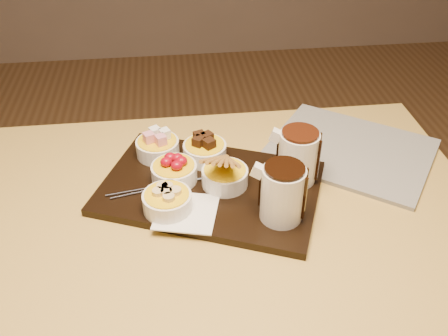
{
  "coord_description": "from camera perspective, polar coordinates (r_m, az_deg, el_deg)",
  "views": [
    {
      "loc": [
        -0.04,
        -0.76,
        1.44
      ],
      "look_at": [
        0.06,
        0.08,
        0.81
      ],
      "focal_mm": 40.0,
      "sensor_mm": 36.0,
      "label": 1
    }
  ],
  "objects": [
    {
      "name": "bowl_biscotti",
      "position": [
        1.07,
        0.1,
        -1.05
      ],
      "size": [
        0.1,
        0.1,
        0.04
      ],
      "primitive_type": "cylinder",
      "color": "white",
      "rests_on": "serving_board"
    },
    {
      "name": "bowl_bananas",
      "position": [
        1.01,
        -6.5,
        -3.88
      ],
      "size": [
        0.1,
        0.1,
        0.04
      ],
      "primitive_type": "cylinder",
      "color": "white",
      "rests_on": "serving_board"
    },
    {
      "name": "pitcher_dark_chocolate",
      "position": [
        0.97,
        6.7,
        -2.96
      ],
      "size": [
        0.11,
        0.11,
        0.12
      ],
      "primitive_type": "cylinder",
      "rotation": [
        0.0,
        0.0,
        -0.39
      ],
      "color": "silver",
      "rests_on": "serving_board"
    },
    {
      "name": "bowl_cake",
      "position": [
        1.15,
        -2.21,
        1.88
      ],
      "size": [
        0.1,
        0.1,
        0.04
      ],
      "primitive_type": "cylinder",
      "color": "white",
      "rests_on": "serving_board"
    },
    {
      "name": "dining_table",
      "position": [
        1.1,
        -2.55,
        -9.25
      ],
      "size": [
        1.2,
        0.8,
        0.75
      ],
      "color": "gold",
      "rests_on": "ground"
    },
    {
      "name": "napkin",
      "position": [
        1.01,
        -4.31,
        -5.04
      ],
      "size": [
        0.15,
        0.15,
        0.0
      ],
      "primitive_type": "cube",
      "rotation": [
        0.0,
        0.0,
        -0.25
      ],
      "color": "white",
      "rests_on": "serving_board"
    },
    {
      "name": "serving_board",
      "position": [
        1.09,
        -1.57,
        -2.27
      ],
      "size": [
        0.54,
        0.45,
        0.02
      ],
      "primitive_type": "cube",
      "rotation": [
        0.0,
        0.0,
        -0.39
      ],
      "color": "black",
      "rests_on": "dining_table"
    },
    {
      "name": "pitcher_milk_chocolate",
      "position": [
        1.07,
        8.44,
        1.23
      ],
      "size": [
        0.11,
        0.11,
        0.12
      ],
      "primitive_type": "cylinder",
      "rotation": [
        0.0,
        0.0,
        -0.39
      ],
      "color": "silver",
      "rests_on": "serving_board"
    },
    {
      "name": "fondue_skewers",
      "position": [
        1.08,
        -6.61,
        -1.89
      ],
      "size": [
        0.07,
        0.26,
        0.01
      ],
      "primitive_type": null,
      "rotation": [
        0.0,
        0.0,
        -1.4
      ],
      "color": "silver",
      "rests_on": "serving_board"
    },
    {
      "name": "bowl_marshmallows",
      "position": [
        1.17,
        -7.58,
        2.29
      ],
      "size": [
        0.1,
        0.1,
        0.04
      ],
      "primitive_type": "cylinder",
      "color": "white",
      "rests_on": "serving_board"
    },
    {
      "name": "newspaper",
      "position": [
        1.25,
        14.23,
        1.98
      ],
      "size": [
        0.47,
        0.46,
        0.01
      ],
      "primitive_type": "cube",
      "rotation": [
        0.0,
        0.0,
        -0.63
      ],
      "color": "beige",
      "rests_on": "dining_table"
    },
    {
      "name": "bowl_strawberries",
      "position": [
        1.09,
        -5.71,
        -0.56
      ],
      "size": [
        0.1,
        0.1,
        0.04
      ],
      "primitive_type": "cylinder",
      "color": "white",
      "rests_on": "serving_board"
    }
  ]
}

